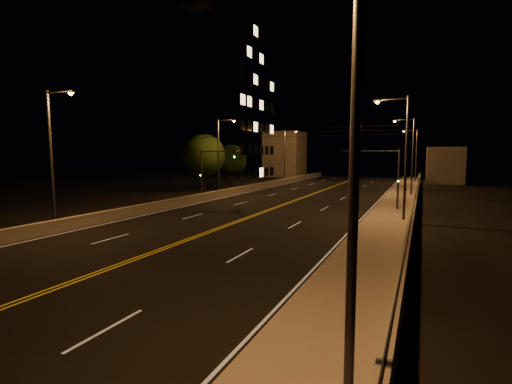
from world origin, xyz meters
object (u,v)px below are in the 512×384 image
at_px(streetlight_1, 402,151).
at_px(streetlight_4, 53,151).
at_px(streetlight_0, 341,144).
at_px(streetlight_2, 411,152).
at_px(tree_0, 204,155).
at_px(streetlight_3, 415,152).
at_px(streetlight_6, 286,152).
at_px(traffic_signal_right, 386,172).
at_px(streetlight_5, 220,152).
at_px(traffic_signal_left, 209,168).
at_px(building_tower, 198,97).
at_px(tree_1, 232,160).

relative_size(streetlight_1, streetlight_4, 1.00).
bearing_deg(streetlight_1, streetlight_0, -90.00).
distance_m(streetlight_2, tree_0, 26.42).
height_order(streetlight_3, streetlight_6, same).
height_order(streetlight_2, streetlight_4, same).
bearing_deg(streetlight_0, streetlight_2, 90.00).
bearing_deg(traffic_signal_right, tree_0, 162.08).
height_order(streetlight_2, streetlight_5, same).
relative_size(streetlight_0, streetlight_3, 1.00).
height_order(streetlight_3, traffic_signal_left, streetlight_3).
distance_m(streetlight_1, streetlight_3, 41.27).
distance_m(traffic_signal_left, building_tower, 29.99).
xyz_separation_m(streetlight_0, tree_1, (-27.43, 47.11, -1.23)).
height_order(streetlight_3, tree_1, streetlight_3).
bearing_deg(streetlight_5, traffic_signal_right, -12.92).
bearing_deg(traffic_signal_right, tree_1, 144.12).
distance_m(streetlight_6, tree_1, 11.56).
distance_m(traffic_signal_right, tree_0, 25.62).
bearing_deg(streetlight_3, streetlight_6, -161.77).
relative_size(streetlight_0, traffic_signal_right, 1.66).
relative_size(streetlight_0, streetlight_4, 1.00).
bearing_deg(streetlight_3, tree_0, -133.06).
height_order(streetlight_0, tree_0, streetlight_0).
relative_size(streetlight_1, streetlight_6, 1.00).
relative_size(streetlight_3, traffic_signal_left, 1.66).
bearing_deg(streetlight_2, streetlight_5, -158.52).
relative_size(streetlight_5, streetlight_6, 1.00).
xyz_separation_m(streetlight_6, building_tower, (-14.77, -6.04, 10.01)).
distance_m(streetlight_2, streetlight_5, 23.06).
bearing_deg(streetlight_2, tree_0, -168.79).
bearing_deg(tree_1, traffic_signal_left, -69.09).
bearing_deg(streetlight_3, building_tower, -160.11).
distance_m(streetlight_0, streetlight_2, 41.41).
xyz_separation_m(streetlight_4, building_tower, (-14.77, 40.65, 10.01)).
distance_m(streetlight_1, tree_1, 36.72).
distance_m(streetlight_5, tree_1, 15.41).
xyz_separation_m(traffic_signal_left, tree_1, (-7.15, 18.71, 0.58)).
distance_m(traffic_signal_left, tree_0, 9.77).
height_order(streetlight_2, streetlight_6, same).
distance_m(streetlight_2, traffic_signal_right, 13.23).
distance_m(streetlight_5, traffic_signal_left, 5.05).
bearing_deg(streetlight_4, building_tower, 109.97).
height_order(traffic_signal_left, tree_0, tree_0).
relative_size(streetlight_0, streetlight_6, 1.00).
bearing_deg(streetlight_2, tree_1, 168.26).
distance_m(streetlight_0, streetlight_5, 39.34).
bearing_deg(streetlight_5, streetlight_1, -25.49).
relative_size(streetlight_3, streetlight_4, 1.00).
distance_m(streetlight_0, building_tower, 63.27).
xyz_separation_m(streetlight_4, traffic_signal_right, (19.89, 18.16, -1.81)).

